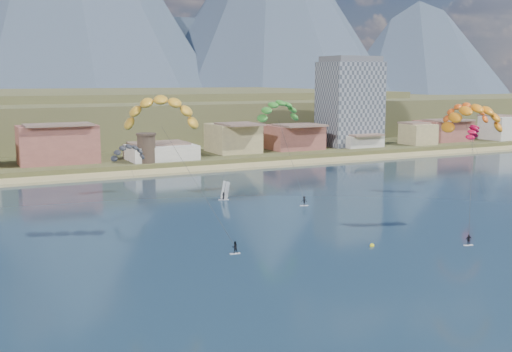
# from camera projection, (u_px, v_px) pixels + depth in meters

# --- Properties ---
(ground) EXTENTS (2400.00, 2400.00, 0.00)m
(ground) POSITION_uv_depth(u_px,v_px,m) (369.00, 291.00, 77.60)
(ground) COLOR black
(ground) RESTS_ON ground
(beach) EXTENTS (2200.00, 12.00, 0.90)m
(beach) POSITION_uv_depth(u_px,v_px,m) (138.00, 174.00, 171.54)
(beach) COLOR tan
(beach) RESTS_ON ground
(land) EXTENTS (2200.00, 900.00, 4.00)m
(land) POSITION_uv_depth(u_px,v_px,m) (4.00, 107.00, 574.11)
(land) COLOR brown
(land) RESTS_ON ground
(foothills) EXTENTS (940.00, 210.00, 18.00)m
(foothills) POSITION_uv_depth(u_px,v_px,m) (110.00, 115.00, 292.06)
(foothills) COLOR brown
(foothills) RESTS_ON ground
(apartment_tower) EXTENTS (20.00, 16.00, 32.00)m
(apartment_tower) POSITION_uv_depth(u_px,v_px,m) (350.00, 102.00, 225.35)
(apartment_tower) COLOR gray
(apartment_tower) RESTS_ON ground
(watchtower) EXTENTS (5.82, 5.82, 8.60)m
(watchtower) POSITION_uv_depth(u_px,v_px,m) (146.00, 148.00, 179.86)
(watchtower) COLOR #47382D
(watchtower) RESTS_ON ground
(kitesurfer_yellow) EXTENTS (14.11, 18.99, 26.52)m
(kitesurfer_yellow) POSITION_uv_depth(u_px,v_px,m) (161.00, 107.00, 100.39)
(kitesurfer_yellow) COLOR silver
(kitesurfer_yellow) RESTS_ON ground
(kitesurfer_orange) EXTENTS (15.82, 13.77, 24.11)m
(kitesurfer_orange) POSITION_uv_depth(u_px,v_px,m) (474.00, 114.00, 107.66)
(kitesurfer_orange) COLOR silver
(kitesurfer_orange) RESTS_ON ground
(kitesurfer_green) EXTENTS (11.47, 20.14, 24.80)m
(kitesurfer_green) POSITION_uv_depth(u_px,v_px,m) (279.00, 108.00, 142.39)
(kitesurfer_green) COLOR silver
(kitesurfer_green) RESTS_ON ground
(distant_kite_dark) EXTENTS (8.65, 6.11, 13.55)m
(distant_kite_dark) POSITION_uv_depth(u_px,v_px,m) (128.00, 150.00, 141.59)
(distant_kite_dark) COLOR #262626
(distant_kite_dark) RESTS_ON ground
(distant_kite_orange) EXTENTS (10.46, 9.68, 22.34)m
(distant_kite_orange) POSITION_uv_depth(u_px,v_px,m) (466.00, 109.00, 141.39)
(distant_kite_orange) COLOR #262626
(distant_kite_orange) RESTS_ON ground
(distant_kite_red) EXTENTS (7.93, 7.52, 16.51)m
(distant_kite_red) POSITION_uv_depth(u_px,v_px,m) (472.00, 130.00, 153.58)
(distant_kite_red) COLOR #262626
(distant_kite_red) RESTS_ON ground
(windsurfer) EXTENTS (2.44, 2.60, 4.04)m
(windsurfer) POSITION_uv_depth(u_px,v_px,m) (224.00, 194.00, 135.53)
(windsurfer) COLOR silver
(windsurfer) RESTS_ON ground
(buoy) EXTENTS (0.72, 0.72, 0.72)m
(buoy) POSITION_uv_depth(u_px,v_px,m) (372.00, 246.00, 98.17)
(buoy) COLOR yellow
(buoy) RESTS_ON ground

